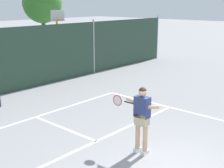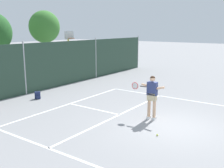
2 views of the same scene
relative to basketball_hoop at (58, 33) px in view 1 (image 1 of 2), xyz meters
The scene contains 3 objects.
court_markings 11.32m from the basketball_hoop, 117.64° to the right, with size 8.30×11.10×0.01m.
basketball_hoop is the anchor object (origin of this frame).
tennis_player 10.63m from the basketball_hoop, 117.27° to the right, with size 0.28×1.43×1.85m.
Camera 1 is at (-5.98, -3.45, 3.98)m, focal length 49.78 mm.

